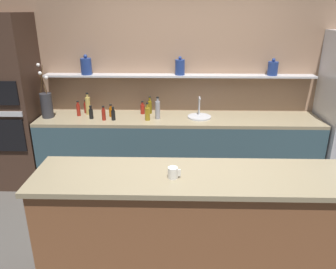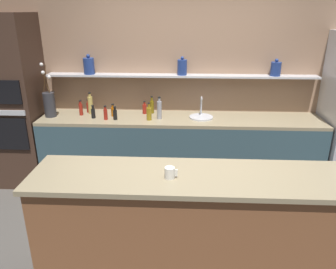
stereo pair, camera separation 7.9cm
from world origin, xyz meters
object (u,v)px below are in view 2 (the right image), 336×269
at_px(flower_vase, 49,103).
at_px(coffee_mug, 170,173).
at_px(bottle_spirit_1, 159,109).
at_px(bottle_sauce_9, 113,111).
at_px(bottle_sauce_0, 88,107).
at_px(bottle_sauce_3, 106,114).
at_px(oven_tower, 13,103).
at_px(bottle_sauce_8, 81,109).
at_px(bottle_sauce_10, 93,113).
at_px(sink_fixture, 201,116).
at_px(bottle_sauce_4, 115,114).
at_px(bottle_oil_2, 149,113).
at_px(bottle_spirit_6, 90,105).
at_px(bottle_oil_7, 152,106).
at_px(bottle_sauce_5, 145,108).

bearing_deg(flower_vase, coffee_mug, -47.45).
distance_m(bottle_spirit_1, bottle_sauce_9, 0.60).
height_order(bottle_sauce_0, bottle_sauce_3, bottle_sauce_3).
height_order(flower_vase, bottle_sauce_9, flower_vase).
relative_size(oven_tower, bottle_sauce_8, 10.97).
relative_size(oven_tower, bottle_sauce_0, 12.42).
relative_size(bottle_sauce_0, bottle_sauce_10, 1.04).
distance_m(sink_fixture, bottle_sauce_9, 1.12).
bearing_deg(bottle_sauce_4, bottle_oil_2, 0.78).
xyz_separation_m(bottle_spirit_6, bottle_sauce_8, (-0.11, -0.07, -0.03)).
bearing_deg(bottle_sauce_10, bottle_spirit_1, 1.23).
bearing_deg(bottle_sauce_3, bottle_spirit_6, 136.38).
distance_m(bottle_spirit_1, bottle_sauce_3, 0.66).
xyz_separation_m(bottle_sauce_0, bottle_sauce_10, (0.13, -0.24, -0.00)).
xyz_separation_m(bottle_oil_2, bottle_sauce_8, (-0.90, 0.16, -0.00)).
distance_m(bottle_sauce_4, bottle_sauce_9, 0.15).
bearing_deg(bottle_sauce_4, bottle_sauce_8, 161.28).
height_order(bottle_sauce_4, bottle_oil_7, bottle_oil_7).
bearing_deg(coffee_mug, flower_vase, 132.55).
bearing_deg(bottle_sauce_0, bottle_oil_7, 0.01).
height_order(bottle_spirit_1, bottle_oil_2, bottle_spirit_1).
relative_size(bottle_sauce_0, bottle_spirit_6, 0.62).
bearing_deg(oven_tower, bottle_sauce_0, 10.80).
height_order(flower_vase, bottle_sauce_10, flower_vase).
bearing_deg(bottle_sauce_4, bottle_sauce_3, -176.79).
bearing_deg(bottle_sauce_3, bottle_sauce_8, 154.95).
bearing_deg(oven_tower, bottle_spirit_1, -1.49).
distance_m(bottle_sauce_8, bottle_sauce_9, 0.42).
bearing_deg(bottle_oil_2, bottle_spirit_6, 163.98).
xyz_separation_m(bottle_sauce_3, bottle_sauce_4, (0.12, 0.01, -0.01)).
height_order(flower_vase, bottle_sauce_5, flower_vase).
height_order(bottle_sauce_0, bottle_sauce_9, bottle_sauce_0).
bearing_deg(bottle_sauce_3, bottle_oil_7, 28.70).
bearing_deg(coffee_mug, bottle_sauce_10, 121.37).
height_order(bottle_oil_2, bottle_sauce_5, bottle_oil_2).
distance_m(bottle_sauce_5, bottle_sauce_9, 0.41).
distance_m(oven_tower, bottle_sauce_4, 1.34).
distance_m(bottle_spirit_6, coffee_mug, 2.19).
height_order(bottle_oil_7, bottle_sauce_10, bottle_oil_7).
distance_m(flower_vase, bottle_sauce_9, 0.80).
relative_size(sink_fixture, bottle_oil_2, 1.34).
bearing_deg(bottle_spirit_6, bottle_oil_2, -16.02).
xyz_separation_m(bottle_oil_2, coffee_mug, (0.33, -1.66, 0.06)).
xyz_separation_m(bottle_sauce_8, bottle_sauce_9, (0.42, -0.02, -0.02)).
bearing_deg(flower_vase, bottle_sauce_3, -7.31).
bearing_deg(bottle_oil_2, sink_fixture, 10.70).
xyz_separation_m(bottle_spirit_6, bottle_oil_7, (0.79, 0.06, -0.03)).
xyz_separation_m(sink_fixture, bottle_sauce_5, (-0.73, 0.14, 0.05)).
bearing_deg(bottle_spirit_6, bottle_sauce_0, 128.90).
relative_size(sink_fixture, coffee_mug, 3.08).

